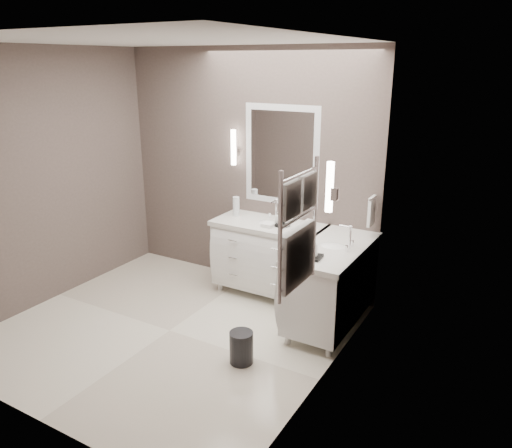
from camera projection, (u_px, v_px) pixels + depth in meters
The scene contains 21 objects.
floor at pixel (170, 331), 4.93m from camera, with size 3.20×3.00×0.01m, color silver.
ceiling at pixel (152, 39), 4.08m from camera, with size 3.20×3.00×0.01m, color white.
wall_back at pixel (247, 169), 5.75m from camera, with size 3.20×0.01×2.70m, color #524541.
wall_front at pixel (11, 251), 3.27m from camera, with size 3.20×0.01×2.70m, color #524541.
wall_left at pixel (44, 179), 5.27m from camera, with size 0.01×3.00×2.70m, color #524541.
wall_right at pixel (327, 227), 3.74m from camera, with size 0.01×3.00×2.70m, color #524541.
vanity_back at pixel (269, 254), 5.57m from camera, with size 1.24×0.59×0.97m.
vanity_right at pixel (332, 281), 4.89m from camera, with size 0.59×1.24×0.97m.
mirror_back at pixel (281, 156), 5.46m from camera, with size 0.90×0.02×1.10m.
mirror_right at pixel (361, 180), 4.35m from camera, with size 0.02×0.90×1.10m.
sconce_back at pixel (233, 148), 5.67m from camera, with size 0.06×0.06×0.40m.
sconce_right at pixel (330, 188), 3.89m from camera, with size 0.06×0.06×0.40m.
towel_bar_corner at pixel (372, 211), 4.97m from camera, with size 0.03×0.22×0.30m.
towel_ladder at pixel (298, 236), 3.43m from camera, with size 0.06×0.58×0.90m.
waste_bin at pixel (241, 347), 4.37m from camera, with size 0.21×0.21×0.29m, color black.
amenity_tray_back at pixel (280, 225), 5.35m from camera, with size 0.17×0.13×0.03m, color black.
amenity_tray_right at pixel (314, 257), 4.47m from camera, with size 0.12×0.17×0.02m, color black.
water_bottle at pixel (236, 206), 5.68m from camera, with size 0.08×0.08×0.22m, color silver.
soap_bottle_a at pixel (279, 217), 5.35m from camera, with size 0.06×0.06×0.12m, color white.
soap_bottle_b at pixel (282, 220), 5.29m from camera, with size 0.08×0.08×0.11m, color black.
soap_bottle_c at pixel (315, 248), 4.44m from camera, with size 0.06×0.06×0.16m, color white.
Camera 1 is at (2.92, -3.34, 2.54)m, focal length 35.00 mm.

